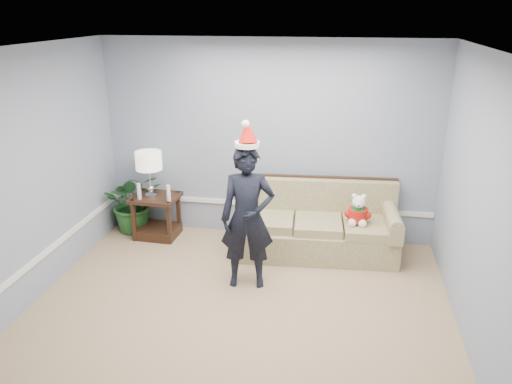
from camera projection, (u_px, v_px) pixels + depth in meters
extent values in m
cube|color=tan|center=(228.00, 342.00, 4.85)|extent=(4.50, 5.00, 0.02)
cube|color=white|center=(221.00, 53.00, 3.90)|extent=(4.50, 5.00, 0.02)
cube|color=#8291A6|center=(268.00, 142.00, 6.69)|extent=(4.50, 0.02, 2.70)
cube|color=#8291A6|center=(498.00, 232.00, 4.00)|extent=(0.02, 5.00, 2.70)
cube|color=white|center=(267.00, 205.00, 6.98)|extent=(4.48, 0.03, 0.06)
cube|color=white|center=(12.00, 280.00, 5.06)|extent=(0.03, 4.98, 0.06)
cube|color=brown|center=(318.00, 240.00, 6.52)|extent=(2.05, 0.99, 0.38)
cube|color=brown|center=(271.00, 220.00, 6.50)|extent=(0.64, 0.72, 0.11)
cube|color=brown|center=(318.00, 224.00, 6.39)|extent=(0.64, 0.72, 0.11)
cube|color=brown|center=(367.00, 227.00, 6.29)|extent=(0.64, 0.72, 0.11)
cube|color=brown|center=(320.00, 198.00, 6.66)|extent=(2.01, 0.33, 0.53)
cube|color=black|center=(322.00, 178.00, 6.63)|extent=(2.00, 0.19, 0.05)
cube|color=brown|center=(249.00, 213.00, 6.57)|extent=(0.23, 0.87, 0.23)
cube|color=brown|center=(391.00, 223.00, 6.27)|extent=(0.23, 0.87, 0.23)
cube|color=#311C11|center=(155.00, 198.00, 6.87)|extent=(0.65, 0.55, 0.05)
cube|color=#311C11|center=(158.00, 231.00, 7.05)|extent=(0.59, 0.49, 0.14)
cube|color=#311C11|center=(134.00, 221.00, 6.82)|extent=(0.05, 0.05, 0.61)
cube|color=#311C11|center=(169.00, 223.00, 6.74)|extent=(0.05, 0.05, 0.61)
cube|color=#311C11|center=(145.00, 209.00, 7.20)|extent=(0.05, 0.05, 0.61)
cube|color=#311C11|center=(179.00, 212.00, 7.11)|extent=(0.05, 0.05, 0.61)
cylinder|color=silver|center=(151.00, 195.00, 6.85)|extent=(0.17, 0.17, 0.03)
sphere|color=silver|center=(151.00, 189.00, 6.81)|extent=(0.10, 0.10, 0.10)
cylinder|color=silver|center=(150.00, 178.00, 6.76)|extent=(0.03, 0.03, 0.36)
cylinder|color=#F6EBCE|center=(149.00, 161.00, 6.68)|extent=(0.36, 0.36, 0.24)
cylinder|color=silver|center=(139.00, 195.00, 6.73)|extent=(0.06, 0.06, 0.12)
cylinder|color=white|center=(139.00, 187.00, 6.69)|extent=(0.05, 0.05, 0.10)
cylinder|color=silver|center=(169.00, 197.00, 6.66)|extent=(0.06, 0.06, 0.12)
cylinder|color=white|center=(168.00, 189.00, 6.62)|extent=(0.05, 0.05, 0.10)
imported|color=#1D5221|center=(134.00, 202.00, 7.11)|extent=(1.02, 0.97, 0.88)
imported|color=black|center=(248.00, 218.00, 5.58)|extent=(0.66, 0.49, 1.66)
cylinder|color=white|center=(247.00, 144.00, 5.28)|extent=(0.34, 0.34, 0.05)
cone|color=red|center=(247.00, 132.00, 5.26)|extent=(0.30, 0.34, 0.31)
sphere|color=white|center=(246.00, 124.00, 5.13)|extent=(0.08, 0.08, 0.08)
sphere|color=white|center=(358.00, 215.00, 6.23)|extent=(0.23, 0.23, 0.23)
cylinder|color=red|center=(358.00, 215.00, 6.23)|extent=(0.25, 0.25, 0.16)
cylinder|color=#0F5E24|center=(358.00, 208.00, 6.20)|extent=(0.17, 0.17, 0.03)
sphere|color=white|center=(352.00, 223.00, 6.17)|extent=(0.11, 0.11, 0.11)
sphere|color=white|center=(363.00, 224.00, 6.15)|extent=(0.11, 0.11, 0.11)
sphere|color=white|center=(359.00, 202.00, 6.16)|extent=(0.16, 0.16, 0.16)
sphere|color=black|center=(359.00, 206.00, 6.08)|extent=(0.02, 0.02, 0.02)
sphere|color=white|center=(354.00, 196.00, 6.16)|extent=(0.06, 0.06, 0.06)
sphere|color=white|center=(364.00, 197.00, 6.14)|extent=(0.06, 0.06, 0.06)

